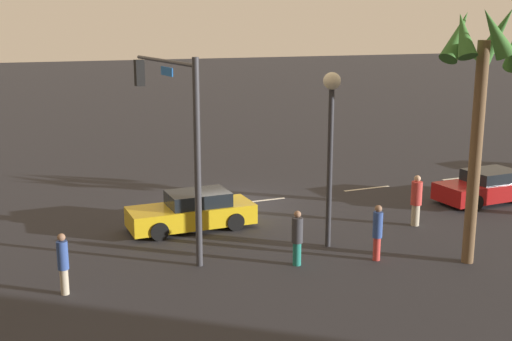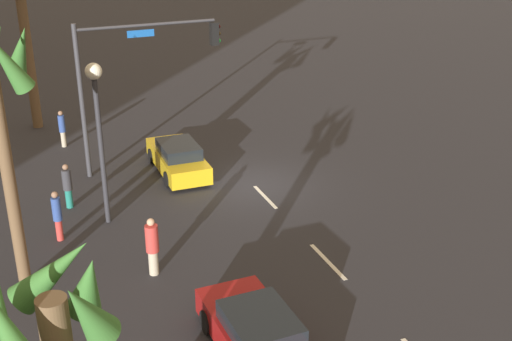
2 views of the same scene
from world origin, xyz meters
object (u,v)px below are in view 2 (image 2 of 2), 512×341
car_1 (257,334)px  pedestrian_2 (57,214)px  car_0 (178,158)px  pedestrian_1 (152,245)px  streetlamp (98,113)px  pedestrian_3 (67,185)px  palm_tree_0 (21,3)px  pedestrian_0 (62,128)px  traffic_signal (131,69)px

car_1 → pedestrian_2: 8.93m
car_1 → pedestrian_2: size_ratio=2.41×
car_0 → pedestrian_1: bearing=159.6°
streetlamp → pedestrian_3: streetlamp is taller
pedestrian_2 → pedestrian_3: 2.55m
car_1 → streetlamp: streetlamp is taller
pedestrian_2 → car_0: bearing=-50.7°
palm_tree_0 → pedestrian_1: bearing=-172.0°
pedestrian_1 → pedestrian_3: 6.05m
pedestrian_1 → palm_tree_0: size_ratio=0.22×
pedestrian_0 → traffic_signal: bearing=-145.8°
pedestrian_2 → traffic_signal: bearing=-35.2°
car_1 → pedestrian_0: (17.28, 2.87, 0.31)m
traffic_signal → car_1: bearing=-179.2°
car_0 → car_1: bearing=173.9°
car_1 → pedestrian_1: pedestrian_1 is taller
pedestrian_0 → streetlamp: bearing=-175.8°
streetlamp → car_0: bearing=-44.9°
car_0 → car_1: car_0 is taller
pedestrian_0 → pedestrian_1: size_ratio=0.92×
car_1 → palm_tree_0: bearing=10.3°
pedestrian_0 → pedestrian_3: pedestrian_0 is taller
streetlamp → pedestrian_1: (-4.05, -0.72, -3.07)m
palm_tree_0 → pedestrian_2: bearing=179.1°
pedestrian_0 → pedestrian_3: (-6.81, 0.51, -0.02)m
pedestrian_0 → pedestrian_1: 12.65m
traffic_signal → pedestrian_2: 7.38m
streetlamp → palm_tree_0: size_ratio=0.66×
pedestrian_1 → pedestrian_0: bearing=6.1°
car_1 → streetlamp: bearing=14.3°
streetlamp → pedestrian_2: streetlamp is taller
car_0 → pedestrian_1: 8.13m
pedestrian_0 → pedestrian_2: bearing=173.2°
palm_tree_0 → pedestrian_0: bearing=-165.3°
pedestrian_1 → streetlamp: bearing=10.1°
streetlamp → pedestrian_3: bearing=33.6°
car_1 → streetlamp: size_ratio=0.75×
car_0 → palm_tree_0: bearing=31.1°
streetlamp → pedestrian_0: bearing=4.2°
traffic_signal → pedestrian_1: size_ratio=3.33×
traffic_signal → pedestrian_3: (-2.88, 3.18, -3.42)m
traffic_signal → streetlamp: size_ratio=1.10×
traffic_signal → pedestrian_2: traffic_signal is taller
car_0 → pedestrian_0: 6.49m
pedestrian_1 → pedestrian_2: 4.10m
car_1 → traffic_signal: bearing=0.8°
pedestrian_2 → car_1: bearing=-153.6°
streetlamp → pedestrian_0: 9.11m
pedestrian_1 → traffic_signal: bearing=-8.7°
car_1 → car_0: bearing=-6.1°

